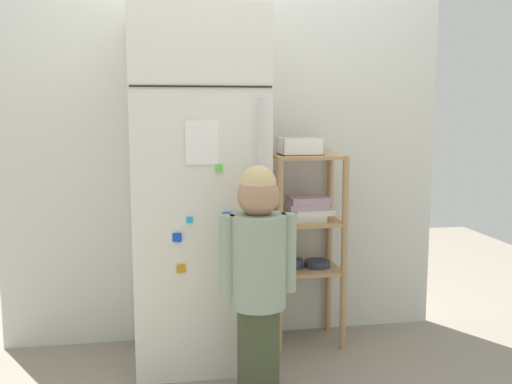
# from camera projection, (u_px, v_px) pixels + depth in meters

# --- Properties ---
(ground_plane) EXTENTS (6.00, 6.00, 0.00)m
(ground_plane) POSITION_uv_depth(u_px,v_px,m) (235.00, 356.00, 3.14)
(ground_plane) COLOR gray
(kitchen_wall_back) EXTENTS (2.48, 0.03, 2.29)m
(kitchen_wall_back) POSITION_uv_depth(u_px,v_px,m) (226.00, 138.00, 3.30)
(kitchen_wall_back) COLOR silver
(kitchen_wall_back) RESTS_ON ground
(refrigerator) EXTENTS (0.66, 0.59, 1.79)m
(refrigerator) POSITION_uv_depth(u_px,v_px,m) (199.00, 190.00, 3.01)
(refrigerator) COLOR silver
(refrigerator) RESTS_ON ground
(child_standing) EXTENTS (0.34, 0.25, 1.07)m
(child_standing) POSITION_uv_depth(u_px,v_px,m) (258.00, 260.00, 2.60)
(child_standing) COLOR #434B31
(child_standing) RESTS_ON ground
(pantry_shelf_unit) EXTENTS (0.39, 0.32, 1.06)m
(pantry_shelf_unit) POSITION_uv_depth(u_px,v_px,m) (306.00, 228.00, 3.26)
(pantry_shelf_unit) COLOR tan
(pantry_shelf_unit) RESTS_ON ground
(fruit_bin) EXTENTS (0.22, 0.18, 0.09)m
(fruit_bin) POSITION_uv_depth(u_px,v_px,m) (299.00, 149.00, 3.19)
(fruit_bin) COLOR white
(fruit_bin) RESTS_ON pantry_shelf_unit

